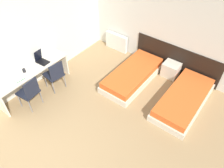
# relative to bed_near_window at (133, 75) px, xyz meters

# --- Properties ---
(wall_back) EXTENTS (5.20, 0.05, 2.70)m
(wall_back) POSITION_rel_bed_near_window_xyz_m (-0.01, 1.08, 1.18)
(wall_back) COLOR silver
(wall_back) RESTS_ON ground_plane
(wall_left) EXTENTS (0.05, 5.49, 2.70)m
(wall_left) POSITION_rel_bed_near_window_xyz_m (-2.13, -1.19, 1.18)
(wall_left) COLOR silver
(wall_left) RESTS_ON ground_plane
(headboard_panel) EXTENTS (2.55, 0.03, 0.86)m
(headboard_panel) POSITION_rel_bed_near_window_xyz_m (0.77, 1.04, 0.26)
(headboard_panel) COLOR black
(headboard_panel) RESTS_ON ground_plane
(bed_near_window) EXTENTS (0.92, 2.02, 0.35)m
(bed_near_window) POSITION_rel_bed_near_window_xyz_m (0.00, 0.00, 0.00)
(bed_near_window) COLOR beige
(bed_near_window) RESTS_ON ground_plane
(bed_near_door) EXTENTS (0.92, 2.02, 0.35)m
(bed_near_door) POSITION_rel_bed_near_window_xyz_m (1.53, 0.00, 0.00)
(bed_near_door) COLOR beige
(bed_near_door) RESTS_ON ground_plane
(nightstand) EXTENTS (0.45, 0.39, 0.43)m
(nightstand) POSITION_rel_bed_near_window_xyz_m (0.77, 0.82, 0.04)
(nightstand) COLOR beige
(nightstand) RESTS_ON ground_plane
(radiator) EXTENTS (0.80, 0.12, 0.57)m
(radiator) POSITION_rel_bed_near_window_xyz_m (-1.28, 0.96, 0.11)
(radiator) COLOR silver
(radiator) RESTS_ON ground_plane
(desk) EXTENTS (0.52, 2.02, 0.72)m
(desk) POSITION_rel_bed_near_window_xyz_m (-1.85, -1.93, 0.39)
(desk) COLOR beige
(desk) RESTS_ON ground_plane
(chair_near_laptop) EXTENTS (0.49, 0.49, 0.91)m
(chair_near_laptop) POSITION_rel_bed_near_window_xyz_m (-1.45, -1.53, 0.34)
(chair_near_laptop) COLOR black
(chair_near_laptop) RESTS_ON ground_plane
(chair_near_notebook) EXTENTS (0.47, 0.47, 0.91)m
(chair_near_notebook) POSITION_rel_bed_near_window_xyz_m (-1.45, -2.34, 0.34)
(chair_near_notebook) COLOR black
(chair_near_notebook) RESTS_ON ground_plane
(laptop) EXTENTS (0.33, 0.25, 0.33)m
(laptop) POSITION_rel_bed_near_window_xyz_m (-1.88, -1.55, 0.62)
(laptop) COLOR black
(laptop) RESTS_ON desk
(open_notebook) EXTENTS (0.35, 0.24, 0.02)m
(open_notebook) POSITION_rel_bed_near_window_xyz_m (-1.85, -2.33, 0.56)
(open_notebook) COLOR #236B3D
(open_notebook) RESTS_ON desk
(mug) EXTENTS (0.08, 0.08, 0.09)m
(mug) POSITION_rel_bed_near_window_xyz_m (-1.90, -2.08, 0.59)
(mug) COLOR black
(mug) RESTS_ON desk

